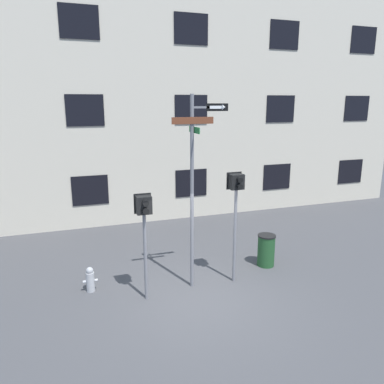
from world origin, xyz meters
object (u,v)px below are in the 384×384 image
trash_bin (266,250)px  street_sign_pole (195,179)px  pedestrian_signal_right (236,197)px  fire_hydrant (90,280)px  pedestrian_signal_left (144,217)px

trash_bin → street_sign_pole: bearing=-168.3°
pedestrian_signal_right → fire_hydrant: (-3.69, 0.66, -2.01)m
street_sign_pole → fire_hydrant: size_ratio=7.43×
street_sign_pole → pedestrian_signal_right: (1.08, -0.09, -0.54)m
pedestrian_signal_right → trash_bin: 2.35m
street_sign_pole → pedestrian_signal_right: bearing=-5.0°
pedestrian_signal_right → pedestrian_signal_left: bearing=-176.3°
street_sign_pole → pedestrian_signal_left: size_ratio=1.86×
fire_hydrant → trash_bin: 5.00m
pedestrian_signal_left → pedestrian_signal_right: (2.42, 0.16, 0.24)m
street_sign_pole → pedestrian_signal_left: 1.57m
pedestrian_signal_right → trash_bin: pedestrian_signal_right is taller
pedestrian_signal_left → fire_hydrant: 2.33m
pedestrian_signal_left → fire_hydrant: size_ratio=4.00×
fire_hydrant → trash_bin: bearing=-0.8°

